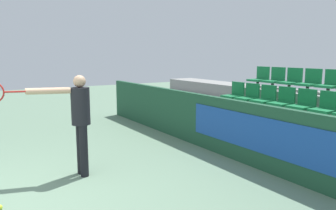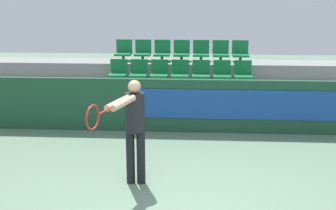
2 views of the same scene
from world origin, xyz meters
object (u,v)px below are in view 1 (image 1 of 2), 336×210
object	(u,v)px
stadium_chair_15	(275,79)
stadium_chair_0	(206,111)
stadium_chair_9	(265,98)
stadium_chair_18	(330,83)
stadium_chair_14	(260,78)
stadium_chair_7	(234,94)
stadium_chair_17	(310,82)
stadium_chair_1	(220,114)
stadium_chair_12	(326,107)
stadium_chair_5	(294,132)
stadium_chair_4	(272,127)
stadium_chair_10	(283,101)
stadium_chair_2	(235,118)
stadium_chair_8	(249,96)
stadium_chair_16	(291,80)
tennis_player	(75,115)
stadium_chair_11	(303,104)
stadium_chair_3	(252,122)
tennis_ball	(0,207)
stadium_chair_6	(320,138)

from	to	relation	value
stadium_chair_15	stadium_chair_0	bearing A→B (deg)	-105.50
stadium_chair_9	stadium_chair_18	xyz separation A→B (m)	(0.97, 0.88, 0.36)
stadium_chair_9	stadium_chair_14	distance (m)	1.36
stadium_chair_7	stadium_chair_17	xyz separation A→B (m)	(1.46, 0.88, 0.36)
stadium_chair_1	stadium_chair_9	xyz separation A→B (m)	(0.49, 0.88, 0.36)
stadium_chair_12	stadium_chair_5	bearing A→B (deg)	-90.00
stadium_chair_12	stadium_chair_17	world-z (taller)	stadium_chair_17
stadium_chair_4	stadium_chair_10	distance (m)	1.07
stadium_chair_2	stadium_chair_7	xyz separation A→B (m)	(-0.97, 0.88, 0.36)
stadium_chair_4	stadium_chair_8	bearing A→B (deg)	148.99
stadium_chair_14	stadium_chair_7	bearing A→B (deg)	-90.00
stadium_chair_17	stadium_chair_15	bearing A→B (deg)	180.00
stadium_chair_7	stadium_chair_12	xyz separation A→B (m)	(2.43, 0.00, 0.00)
stadium_chair_4	stadium_chair_16	xyz separation A→B (m)	(-0.97, 1.75, 0.73)
stadium_chair_2	stadium_chair_9	world-z (taller)	stadium_chair_9
tennis_player	stadium_chair_11	bearing A→B (deg)	93.43
stadium_chair_3	tennis_player	size ratio (longest dim) A/B	0.32
stadium_chair_5	stadium_chair_12	bearing A→B (deg)	90.00
stadium_chair_3	stadium_chair_14	xyz separation A→B (m)	(-1.46, 1.75, 0.73)
stadium_chair_0	tennis_ball	distance (m)	4.83
stadium_chair_8	tennis_player	world-z (taller)	tennis_player
stadium_chair_6	stadium_chair_9	size ratio (longest dim) A/B	1.00
stadium_chair_6	stadium_chair_7	xyz separation A→B (m)	(-2.92, 0.88, 0.36)
tennis_player	stadium_chair_10	bearing A→B (deg)	99.80
stadium_chair_7	stadium_chair_15	xyz separation A→B (m)	(0.49, 0.88, 0.36)
stadium_chair_2	stadium_chair_3	bearing A→B (deg)	0.00
stadium_chair_7	stadium_chair_14	xyz separation A→B (m)	(0.00, 0.88, 0.36)
stadium_chair_14	stadium_chair_18	distance (m)	1.94
stadium_chair_6	stadium_chair_15	xyz separation A→B (m)	(-2.43, 1.75, 0.73)
stadium_chair_5	stadium_chair_11	size ratio (longest dim) A/B	1.00
stadium_chair_14	stadium_chair_16	world-z (taller)	same
tennis_player	stadium_chair_5	bearing A→B (deg)	82.78
stadium_chair_3	stadium_chair_14	size ratio (longest dim) A/B	1.00
stadium_chair_2	stadium_chair_11	size ratio (longest dim) A/B	1.00
stadium_chair_15	stadium_chair_16	bearing A→B (deg)	0.00
stadium_chair_11	stadium_chair_17	size ratio (longest dim) A/B	1.00
stadium_chair_8	stadium_chair_14	size ratio (longest dim) A/B	1.00
stadium_chair_0	stadium_chair_18	bearing A→B (deg)	42.04
stadium_chair_12	stadium_chair_18	xyz separation A→B (m)	(-0.49, 0.88, 0.36)
stadium_chair_18	tennis_ball	distance (m)	6.42
stadium_chair_11	stadium_chair_17	xyz separation A→B (m)	(-0.49, 0.88, 0.36)
stadium_chair_12	stadium_chair_7	bearing A→B (deg)	180.00
stadium_chair_3	tennis_player	world-z (taller)	tennis_player
stadium_chair_3	tennis_ball	distance (m)	4.56
stadium_chair_4	stadium_chair_14	world-z (taller)	stadium_chair_14
stadium_chair_2	stadium_chair_5	bearing A→B (deg)	0.00
stadium_chair_0	stadium_chair_1	bearing A→B (deg)	0.00
stadium_chair_4	stadium_chair_18	size ratio (longest dim) A/B	1.00
stadium_chair_3	stadium_chair_12	distance (m)	1.36
stadium_chair_12	stadium_chair_9	bearing A→B (deg)	180.00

